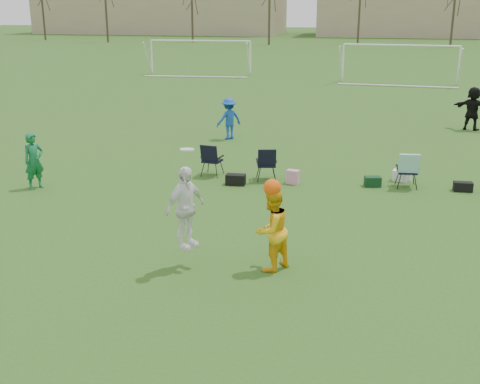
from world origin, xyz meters
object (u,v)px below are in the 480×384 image
(fielder_blue, at_px, (229,119))
(center_contest, at_px, (236,219))
(goal_left, at_px, (200,47))
(fielder_black, at_px, (473,109))
(goal_mid, at_px, (400,53))
(fielder_green_near, at_px, (34,161))

(fielder_blue, relative_size, center_contest, 0.63)
(fielder_blue, height_order, goal_left, goal_left)
(fielder_black, relative_size, goal_mid, 0.24)
(fielder_green_near, relative_size, goal_left, 0.21)
(goal_left, bearing_deg, fielder_blue, -76.07)
(fielder_black, xyz_separation_m, goal_left, (-16.46, 17.24, 1.05))
(fielder_green_near, relative_size, fielder_blue, 1.00)
(fielder_blue, bearing_deg, fielder_green_near, 21.01)
(fielder_blue, xyz_separation_m, center_contest, (2.89, -11.42, 0.23))
(center_contest, distance_m, goal_mid, 30.75)
(center_contest, bearing_deg, fielder_blue, 104.22)
(fielder_black, height_order, goal_left, goal_left)
(fielder_blue, relative_size, fielder_black, 0.89)
(goal_mid, bearing_deg, goal_left, 175.87)
(goal_left, bearing_deg, center_contest, -77.70)
(fielder_green_near, height_order, center_contest, center_contest)
(center_contest, bearing_deg, goal_mid, 82.75)
(fielder_blue, bearing_deg, goal_mid, -151.82)
(goal_mid, bearing_deg, fielder_black, -76.83)
(fielder_green_near, distance_m, fielder_black, 17.18)
(fielder_green_near, bearing_deg, center_contest, -90.07)
(fielder_green_near, relative_size, goal_mid, 0.21)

